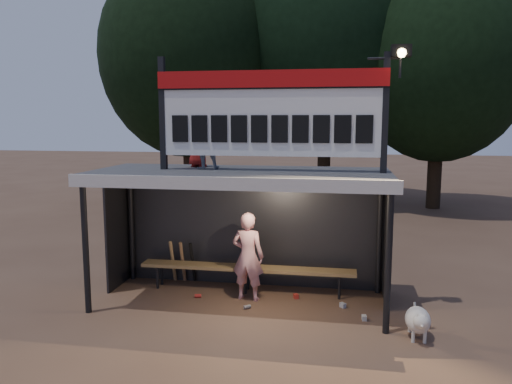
% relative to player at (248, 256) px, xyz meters
% --- Properties ---
extents(ground, '(80.00, 80.00, 0.00)m').
position_rel_player_xyz_m(ground, '(-0.10, -0.15, -0.79)').
color(ground, brown).
rests_on(ground, ground).
extents(player, '(0.62, 0.45, 1.58)m').
position_rel_player_xyz_m(player, '(0.00, 0.00, 0.00)').
color(player, white).
rests_on(player, ground).
extents(child_a, '(0.60, 0.53, 1.03)m').
position_rel_player_xyz_m(child_a, '(-0.75, -0.02, 2.05)').
color(child_a, gray).
rests_on(child_a, dugout_shelter).
extents(child_b, '(0.51, 0.42, 0.90)m').
position_rel_player_xyz_m(child_b, '(-0.99, 0.38, 1.98)').
color(child_b, maroon).
rests_on(child_b, dugout_shelter).
extents(dugout_shelter, '(5.10, 2.08, 2.32)m').
position_rel_player_xyz_m(dugout_shelter, '(-0.10, 0.09, 1.06)').
color(dugout_shelter, '#3B3B3D').
rests_on(dugout_shelter, ground).
extents(scoreboard_assembly, '(4.10, 0.27, 1.99)m').
position_rel_player_xyz_m(scoreboard_assembly, '(0.46, -0.16, 2.54)').
color(scoreboard_assembly, black).
rests_on(scoreboard_assembly, dugout_shelter).
extents(bench, '(4.00, 0.35, 0.48)m').
position_rel_player_xyz_m(bench, '(-0.10, 0.40, -0.35)').
color(bench, olive).
rests_on(bench, ground).
extents(tree_left, '(6.46, 6.46, 9.27)m').
position_rel_player_xyz_m(tree_left, '(-4.10, 9.85, 4.73)').
color(tree_left, '#2F1D15').
rests_on(tree_left, ground).
extents(tree_mid, '(7.22, 7.22, 10.36)m').
position_rel_player_xyz_m(tree_mid, '(0.90, 11.35, 5.38)').
color(tree_mid, black).
rests_on(tree_mid, ground).
extents(tree_right, '(6.08, 6.08, 8.72)m').
position_rel_player_xyz_m(tree_right, '(4.90, 10.35, 4.40)').
color(tree_right, black).
rests_on(tree_right, ground).
extents(dog, '(0.36, 0.81, 0.49)m').
position_rel_player_xyz_m(dog, '(2.74, -1.17, -0.51)').
color(dog, silver).
rests_on(dog, ground).
extents(bats, '(0.47, 0.32, 0.84)m').
position_rel_player_xyz_m(bats, '(-1.42, 0.67, -0.36)').
color(bats, '#977246').
rests_on(bats, ground).
extents(litter, '(3.01, 0.91, 0.08)m').
position_rel_player_xyz_m(litter, '(0.77, -0.22, -0.75)').
color(litter, '#B3281E').
rests_on(litter, ground).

